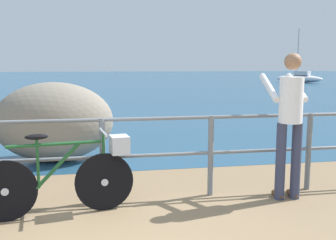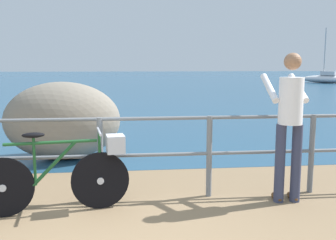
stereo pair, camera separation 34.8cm
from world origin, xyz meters
name	(u,v)px [view 2 (the right image)]	position (x,y,z in m)	size (l,w,h in m)	color
ground_plane	(121,94)	(0.00, 20.00, -0.05)	(120.00, 120.00, 0.10)	#846B4C
sea_surface	(124,77)	(0.00, 48.04, 0.00)	(120.00, 90.00, 0.01)	navy
promenade_railing	(100,149)	(0.00, 1.77, 0.63)	(8.10, 0.07, 1.02)	slate
bicycle	(66,171)	(-0.36, 1.44, 0.46)	(1.69, 0.48, 0.92)	black
person_at_railing	(289,120)	(2.23, 1.49, 0.99)	(0.46, 0.64, 1.78)	#333851
breakwater_boulder_main	(62,121)	(-0.79, 3.96, 0.68)	(2.00, 1.25, 1.35)	gray
sailboat	(326,78)	(18.24, 30.13, 0.42)	(3.70, 4.29, 4.90)	white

